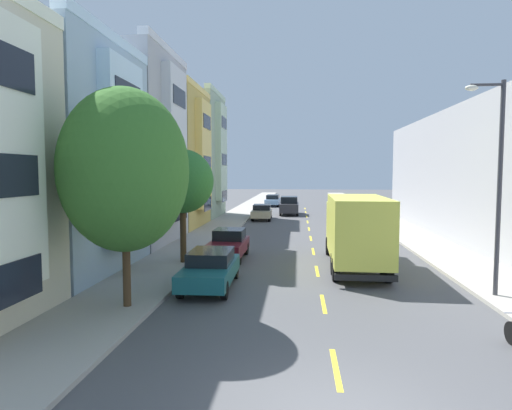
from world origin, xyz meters
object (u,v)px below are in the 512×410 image
street_tree_nearest (124,170)px  moving_charcoal_sedan (289,205)px  parked_wagon_sky (273,200)px  parked_hatchback_burgundy (228,244)px  parked_hatchback_silver (344,206)px  parked_sedan_champagne (262,212)px  delivery_box_truck (356,227)px  street_tree_second (182,182)px  street_lamp (496,173)px  parked_sedan_teal (210,268)px

street_tree_nearest → moving_charcoal_sedan: (4.60, 33.23, -3.56)m
street_tree_nearest → parked_wagon_sky: bearing=87.2°
parked_hatchback_burgundy → moving_charcoal_sedan: (2.68, 24.42, 0.23)m
parked_hatchback_silver → parked_sedan_champagne: bearing=-139.1°
moving_charcoal_sedan → street_tree_nearest: bearing=-97.9°
street_tree_nearest → delivery_box_truck: (8.20, 7.08, -2.63)m
parked_hatchback_silver → parked_hatchback_burgundy: (-8.68, -26.45, 0.00)m
street_tree_second → street_lamp: street_lamp is taller
parked_hatchback_silver → parked_wagon_sky: 12.81m
parked_hatchback_silver → moving_charcoal_sedan: (-6.00, -2.02, 0.23)m
parked_sedan_champagne → parked_hatchback_burgundy: parked_hatchback_burgundy is taller
parked_wagon_sky → parked_hatchback_burgundy: size_ratio=1.17×
delivery_box_truck → parked_sedan_teal: (-6.07, -4.02, -1.17)m
street_lamp → moving_charcoal_sedan: size_ratio=1.56×
delivery_box_truck → parked_hatchback_silver: 28.30m
street_tree_nearest → parked_sedan_teal: (2.13, 3.06, -3.80)m
street_tree_nearest → parked_hatchback_silver: bearing=73.3°
delivery_box_truck → parked_sedan_champagne: (-6.09, 20.81, -1.17)m
street_lamp → parked_wagon_sky: bearing=103.5°
street_tree_second → delivery_box_truck: (8.20, 0.03, -2.11)m
delivery_box_truck → moving_charcoal_sedan: bearing=97.8°
street_tree_second → parked_hatchback_burgundy: bearing=42.5°
moving_charcoal_sedan → parked_sedan_teal: bearing=-94.7°
street_tree_second → delivery_box_truck: size_ratio=0.68×
street_tree_second → delivery_box_truck: 8.46m
street_tree_nearest → moving_charcoal_sedan: size_ratio=1.46×
street_tree_nearest → parked_wagon_sky: size_ratio=1.49×
street_lamp → parked_hatchback_silver: street_lamp is taller
parked_hatchback_burgundy → moving_charcoal_sedan: moving_charcoal_sedan is taller
parked_wagon_sky → moving_charcoal_sedan: (2.43, -11.67, 0.18)m
street_tree_second → parked_sedan_teal: 5.59m
moving_charcoal_sedan → parked_sedan_champagne: bearing=-115.0°
street_tree_nearest → delivery_box_truck: street_tree_nearest is taller
parked_sedan_champagne → moving_charcoal_sedan: bearing=65.0°
parked_sedan_champagne → parked_hatchback_silver: bearing=40.9°
parked_hatchback_burgundy → parked_wagon_sky: bearing=89.6°
street_tree_second → parked_hatchback_silver: 30.31m
parked_sedan_champagne → parked_sedan_teal: (0.03, -24.83, 0.00)m
parked_hatchback_silver → parked_sedan_teal: parked_hatchback_silver is taller
street_tree_second → parked_hatchback_burgundy: (1.92, 1.76, -3.28)m
street_lamp → parked_wagon_sky: 43.79m
delivery_box_truck → parked_wagon_sky: size_ratio=1.69×
delivery_box_truck → parked_sedan_champagne: size_ratio=1.77×
street_lamp → parked_sedan_teal: bearing=176.7°
parked_wagon_sky → parked_sedan_teal: size_ratio=1.04×
street_lamp → parked_wagon_sky: street_lamp is taller
delivery_box_truck → parked_hatchback_burgundy: 6.61m
parked_hatchback_burgundy → parked_sedan_teal: 5.75m
parked_sedan_teal → parked_sedan_champagne: bearing=90.1°
delivery_box_truck → parked_wagon_sky: delivery_box_truck is taller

